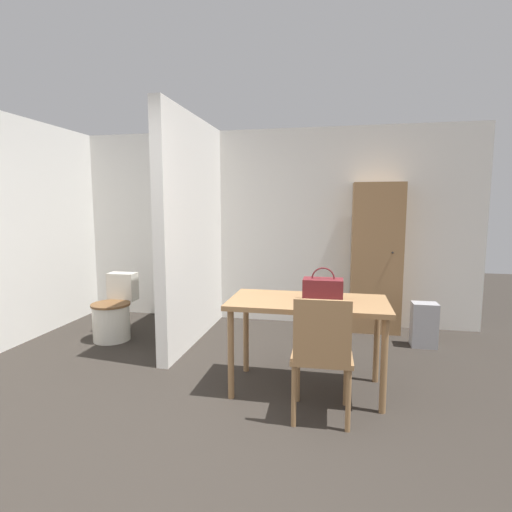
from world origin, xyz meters
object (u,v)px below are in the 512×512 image
(dining_table, at_px, (308,311))
(wooden_cabinet, at_px, (376,258))
(handbag, at_px, (323,290))
(space_heater, at_px, (424,325))
(toilet, at_px, (114,314))
(wooden_chair, at_px, (322,352))

(dining_table, xyz_separation_m, wooden_cabinet, (0.70, 1.77, 0.22))
(handbag, bearing_deg, dining_table, 168.19)
(handbag, distance_m, wooden_cabinet, 1.88)
(wooden_cabinet, relative_size, space_heater, 3.71)
(space_heater, bearing_deg, handbag, -128.85)
(dining_table, bearing_deg, wooden_cabinet, 68.50)
(dining_table, height_order, handbag, handbag)
(toilet, xyz_separation_m, space_heater, (3.46, 0.42, -0.05))
(dining_table, distance_m, handbag, 0.22)
(wooden_chair, height_order, handbag, handbag)
(wooden_chair, height_order, wooden_cabinet, wooden_cabinet)
(toilet, height_order, wooden_cabinet, wooden_cabinet)
(wooden_chair, distance_m, wooden_cabinet, 2.34)
(handbag, distance_m, space_heater, 1.79)
(handbag, height_order, wooden_cabinet, wooden_cabinet)
(space_heater, bearing_deg, dining_table, -132.42)
(toilet, xyz_separation_m, handbag, (2.40, -0.89, 0.57))
(toilet, bearing_deg, wooden_cabinet, 16.78)
(handbag, relative_size, space_heater, 0.65)
(handbag, bearing_deg, wooden_chair, -88.03)
(handbag, relative_size, wooden_cabinet, 0.18)
(dining_table, relative_size, handbag, 4.06)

